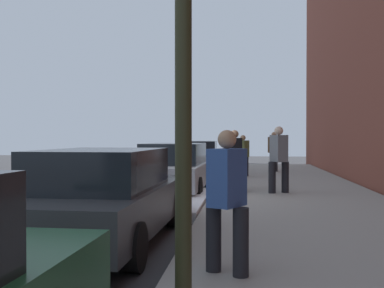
{
  "coord_description": "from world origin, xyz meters",
  "views": [
    {
      "loc": [
        -12.8,
        -1.91,
        1.71
      ],
      "look_at": [
        0.7,
        -0.4,
        1.49
      ],
      "focal_mm": 43.63,
      "sensor_mm": 36.0,
      "label": 1
    }
  ],
  "objects_px": {
    "parked_car_silver": "(175,169)",
    "pedestrian_grey_coat": "(279,157)",
    "pedestrian_brown_coat": "(274,150)",
    "parked_car_charcoal": "(105,197)",
    "parked_car_red": "(198,158)",
    "pedestrian_blue_coat": "(227,197)",
    "rolling_suitcase": "(237,183)",
    "pedestrian_black_coat": "(235,158)",
    "pedestrian_olive_coat": "(243,154)"
  },
  "relations": [
    {
      "from": "pedestrian_olive_coat",
      "to": "pedestrian_grey_coat",
      "type": "relative_size",
      "value": 0.88
    },
    {
      "from": "pedestrian_olive_coat",
      "to": "pedestrian_grey_coat",
      "type": "bearing_deg",
      "value": -169.52
    },
    {
      "from": "pedestrian_black_coat",
      "to": "pedestrian_olive_coat",
      "type": "distance_m",
      "value": 4.95
    },
    {
      "from": "parked_car_silver",
      "to": "pedestrian_olive_coat",
      "type": "distance_m",
      "value": 5.16
    },
    {
      "from": "parked_car_charcoal",
      "to": "pedestrian_brown_coat",
      "type": "relative_size",
      "value": 2.72
    },
    {
      "from": "parked_car_charcoal",
      "to": "pedestrian_black_coat",
      "type": "distance_m",
      "value": 6.67
    },
    {
      "from": "parked_car_red",
      "to": "rolling_suitcase",
      "type": "bearing_deg",
      "value": -166.56
    },
    {
      "from": "parked_car_charcoal",
      "to": "parked_car_red",
      "type": "bearing_deg",
      "value": -0.58
    },
    {
      "from": "parked_car_silver",
      "to": "pedestrian_grey_coat",
      "type": "xyz_separation_m",
      "value": [
        -0.64,
        -2.99,
        0.37
      ]
    },
    {
      "from": "parked_car_charcoal",
      "to": "pedestrian_grey_coat",
      "type": "xyz_separation_m",
      "value": [
        5.93,
        -3.13,
        0.37
      ]
    },
    {
      "from": "rolling_suitcase",
      "to": "pedestrian_grey_coat",
      "type": "bearing_deg",
      "value": -90.96
    },
    {
      "from": "parked_car_charcoal",
      "to": "pedestrian_olive_coat",
      "type": "height_order",
      "value": "pedestrian_olive_coat"
    },
    {
      "from": "pedestrian_black_coat",
      "to": "pedestrian_olive_coat",
      "type": "xyz_separation_m",
      "value": [
        4.94,
        -0.23,
        -0.07
      ]
    },
    {
      "from": "pedestrian_olive_coat",
      "to": "pedestrian_blue_coat",
      "type": "relative_size",
      "value": 0.99
    },
    {
      "from": "parked_car_red",
      "to": "pedestrian_brown_coat",
      "type": "height_order",
      "value": "pedestrian_brown_coat"
    },
    {
      "from": "parked_car_red",
      "to": "pedestrian_olive_coat",
      "type": "bearing_deg",
      "value": -139.3
    },
    {
      "from": "parked_car_silver",
      "to": "pedestrian_blue_coat",
      "type": "xyz_separation_m",
      "value": [
        -8.43,
        -1.84,
        0.26
      ]
    },
    {
      "from": "pedestrian_black_coat",
      "to": "rolling_suitcase",
      "type": "relative_size",
      "value": 1.98
    },
    {
      "from": "parked_car_silver",
      "to": "parked_car_red",
      "type": "relative_size",
      "value": 1.0
    },
    {
      "from": "parked_car_charcoal",
      "to": "parked_car_silver",
      "type": "relative_size",
      "value": 1.0
    },
    {
      "from": "parked_car_red",
      "to": "pedestrian_blue_coat",
      "type": "relative_size",
      "value": 2.95
    },
    {
      "from": "parked_car_red",
      "to": "pedestrian_blue_coat",
      "type": "bearing_deg",
      "value": -173.21
    },
    {
      "from": "pedestrian_olive_coat",
      "to": "parked_car_charcoal",
      "type": "bearing_deg",
      "value": 169.32
    },
    {
      "from": "pedestrian_brown_coat",
      "to": "parked_car_red",
      "type": "bearing_deg",
      "value": 98.78
    },
    {
      "from": "parked_car_charcoal",
      "to": "pedestrian_olive_coat",
      "type": "distance_m",
      "value": 11.52
    },
    {
      "from": "parked_car_silver",
      "to": "pedestrian_grey_coat",
      "type": "bearing_deg",
      "value": -102.05
    },
    {
      "from": "parked_car_silver",
      "to": "rolling_suitcase",
      "type": "distance_m",
      "value": 1.96
    },
    {
      "from": "pedestrian_blue_coat",
      "to": "rolling_suitcase",
      "type": "relative_size",
      "value": 1.85
    },
    {
      "from": "parked_car_silver",
      "to": "pedestrian_brown_coat",
      "type": "relative_size",
      "value": 2.72
    },
    {
      "from": "parked_car_charcoal",
      "to": "pedestrian_black_coat",
      "type": "height_order",
      "value": "pedestrian_black_coat"
    },
    {
      "from": "pedestrian_blue_coat",
      "to": "parked_car_charcoal",
      "type": "bearing_deg",
      "value": 46.78
    },
    {
      "from": "pedestrian_grey_coat",
      "to": "rolling_suitcase",
      "type": "bearing_deg",
      "value": 89.04
    },
    {
      "from": "parked_car_red",
      "to": "pedestrian_blue_coat",
      "type": "xyz_separation_m",
      "value": [
        -15.51,
        -1.85,
        0.26
      ]
    },
    {
      "from": "rolling_suitcase",
      "to": "parked_car_charcoal",
      "type": "bearing_deg",
      "value": 161.61
    },
    {
      "from": "pedestrian_brown_coat",
      "to": "pedestrian_black_coat",
      "type": "bearing_deg",
      "value": 168.28
    },
    {
      "from": "pedestrian_blue_coat",
      "to": "pedestrian_olive_coat",
      "type": "bearing_deg",
      "value": -0.66
    },
    {
      "from": "pedestrian_olive_coat",
      "to": "rolling_suitcase",
      "type": "height_order",
      "value": "pedestrian_olive_coat"
    },
    {
      "from": "pedestrian_brown_coat",
      "to": "pedestrian_blue_coat",
      "type": "xyz_separation_m",
      "value": [
        -16.03,
        1.54,
        -0.08
      ]
    },
    {
      "from": "pedestrian_black_coat",
      "to": "pedestrian_blue_coat",
      "type": "bearing_deg",
      "value": -179.46
    },
    {
      "from": "pedestrian_black_coat",
      "to": "pedestrian_olive_coat",
      "type": "bearing_deg",
      "value": -2.64
    },
    {
      "from": "pedestrian_olive_coat",
      "to": "pedestrian_grey_coat",
      "type": "height_order",
      "value": "pedestrian_grey_coat"
    },
    {
      "from": "parked_car_charcoal",
      "to": "rolling_suitcase",
      "type": "relative_size",
      "value": 5.47
    },
    {
      "from": "parked_car_red",
      "to": "rolling_suitcase",
      "type": "height_order",
      "value": "parked_car_red"
    },
    {
      "from": "parked_car_silver",
      "to": "parked_car_red",
      "type": "height_order",
      "value": "same"
    },
    {
      "from": "pedestrian_olive_coat",
      "to": "pedestrian_blue_coat",
      "type": "bearing_deg",
      "value": 179.34
    },
    {
      "from": "pedestrian_olive_coat",
      "to": "pedestrian_grey_coat",
      "type": "distance_m",
      "value": 5.49
    },
    {
      "from": "parked_car_silver",
      "to": "pedestrian_grey_coat",
      "type": "height_order",
      "value": "pedestrian_grey_coat"
    },
    {
      "from": "pedestrian_brown_coat",
      "to": "pedestrian_grey_coat",
      "type": "relative_size",
      "value": 0.96
    },
    {
      "from": "pedestrian_olive_coat",
      "to": "rolling_suitcase",
      "type": "bearing_deg",
      "value": 178.31
    },
    {
      "from": "parked_car_charcoal",
      "to": "parked_car_red",
      "type": "xyz_separation_m",
      "value": [
        13.64,
        -0.14,
        -0.0
      ]
    }
  ]
}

